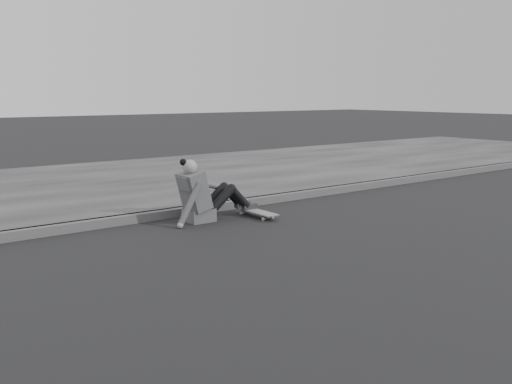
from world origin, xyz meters
The scene contains 5 objects.
ground centered at (0.00, 0.00, 0.00)m, with size 80.00×80.00×0.00m, color black.
curb centered at (0.00, 2.58, 0.06)m, with size 24.00×0.16×0.12m, color #4A4A4A.
sidewalk centered at (0.00, 5.60, 0.06)m, with size 24.00×6.00×0.12m, color #373737.
skateboard centered at (-1.83, 1.87, 0.07)m, with size 0.20×0.78×0.09m.
seated_woman centered at (-2.56, 2.12, 0.36)m, with size 1.38×0.46×0.88m.
Camera 1 is at (-6.61, -4.44, 1.73)m, focal length 40.00 mm.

